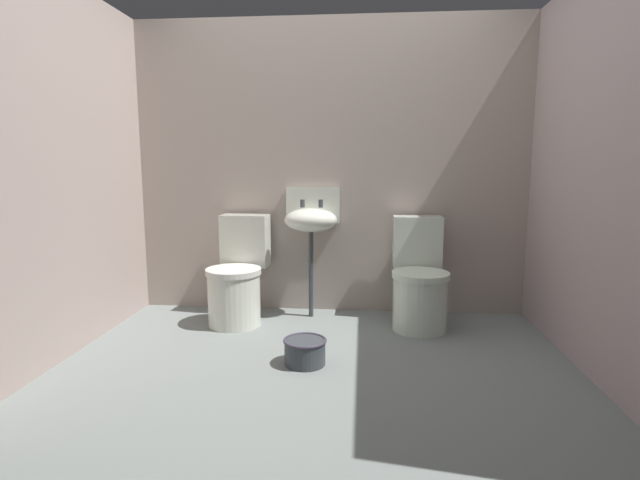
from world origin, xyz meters
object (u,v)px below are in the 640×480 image
at_px(toilet_left, 238,279).
at_px(toilet_right, 419,283).
at_px(bucket, 305,351).
at_px(sink, 311,219).

bearing_deg(toilet_left, toilet_right, -176.34).
distance_m(toilet_left, bucket, 1.00).
bearing_deg(sink, toilet_left, -160.52).
bearing_deg(toilet_right, sink, -13.16).
bearing_deg(sink, bucket, -86.32).
bearing_deg(bucket, toilet_right, 46.02).
distance_m(sink, bucket, 1.17).
relative_size(sink, bucket, 3.85).
relative_size(toilet_left, bucket, 3.03).
bearing_deg(bucket, toilet_left, 127.77).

